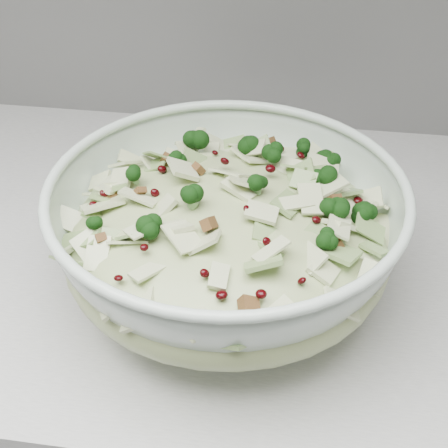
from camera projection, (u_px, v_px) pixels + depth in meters
mixing_bowl at (227, 238)px, 0.61m from camera, size 0.40×0.40×0.14m
salad at (227, 220)px, 0.60m from camera, size 0.36×0.36×0.14m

